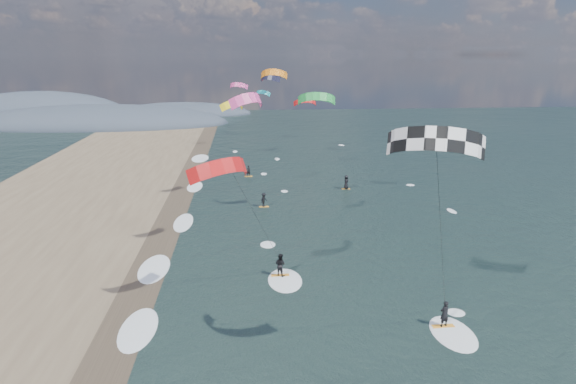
{
  "coord_description": "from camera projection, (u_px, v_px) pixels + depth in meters",
  "views": [
    {
      "loc": [
        -4.02,
        -21.37,
        16.58
      ],
      "look_at": [
        -1.0,
        12.0,
        7.0
      ],
      "focal_mm": 30.0,
      "sensor_mm": 36.0,
      "label": 1
    }
  ],
  "objects": [
    {
      "name": "kitesurfer_near_a",
      "position": [
        440.0,
        187.0,
        22.5
      ],
      "size": [
        7.92,
        8.98,
        14.18
      ],
      "color": "orange",
      "rests_on": "ground"
    },
    {
      "name": "far_kitesurfers",
      "position": [
        295.0,
        188.0,
        59.14
      ],
      "size": [
        13.49,
        15.24,
        1.81
      ],
      "color": "orange",
      "rests_on": "ground"
    },
    {
      "name": "shoreline_surf",
      "position": [
        163.0,
        269.0,
        38.55
      ],
      "size": [
        2.4,
        79.4,
        0.11
      ],
      "color": "white",
      "rests_on": "ground"
    },
    {
      "name": "ground",
      "position": [
        327.0,
        381.0,
        25.37
      ],
      "size": [
        260.0,
        260.0,
        0.0
      ],
      "primitive_type": "plane",
      "color": "black",
      "rests_on": "ground"
    },
    {
      "name": "kitesurfer_near_b",
      "position": [
        248.0,
        204.0,
        31.1
      ],
      "size": [
        7.21,
        9.15,
        11.5
      ],
      "color": "orange",
      "rests_on": "ground"
    },
    {
      "name": "coastal_hills",
      "position": [
        87.0,
        121.0,
        124.77
      ],
      "size": [
        80.0,
        41.0,
        15.0
      ],
      "color": "#3D4756",
      "rests_on": "ground"
    },
    {
      "name": "bg_kite_field",
      "position": [
        271.0,
        86.0,
        72.91
      ],
      "size": [
        15.36,
        74.42,
        6.68
      ],
      "color": "red",
      "rests_on": "ground"
    },
    {
      "name": "wet_sand_strip",
      "position": [
        135.0,
        299.0,
        33.9
      ],
      "size": [
        3.0,
        240.0,
        0.0
      ],
      "primitive_type": "cube",
      "color": "#382D23",
      "rests_on": "ground"
    }
  ]
}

